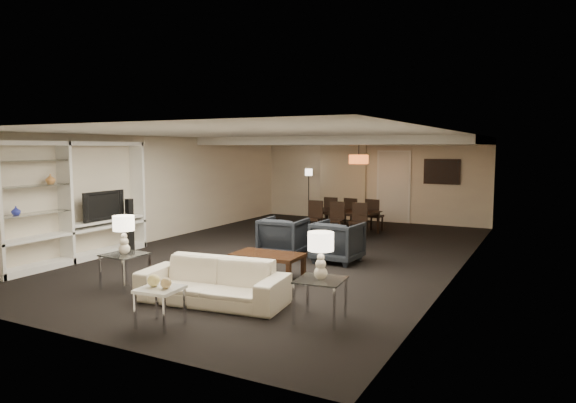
% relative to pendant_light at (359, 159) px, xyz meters
% --- Properties ---
extents(floor, '(11.00, 11.00, 0.00)m').
position_rel_pendant_light_xyz_m(floor, '(-0.30, -3.50, -1.92)').
color(floor, black).
rests_on(floor, ground).
extents(ceiling, '(7.00, 11.00, 0.02)m').
position_rel_pendant_light_xyz_m(ceiling, '(-0.30, -3.50, 0.58)').
color(ceiling, silver).
rests_on(ceiling, ground).
extents(wall_back, '(7.00, 0.02, 2.50)m').
position_rel_pendant_light_xyz_m(wall_back, '(-0.30, 2.00, -0.67)').
color(wall_back, beige).
rests_on(wall_back, ground).
extents(wall_front, '(7.00, 0.02, 2.50)m').
position_rel_pendant_light_xyz_m(wall_front, '(-0.30, -9.00, -0.67)').
color(wall_front, beige).
rests_on(wall_front, ground).
extents(wall_left, '(0.02, 11.00, 2.50)m').
position_rel_pendant_light_xyz_m(wall_left, '(-3.80, -3.50, -0.67)').
color(wall_left, beige).
rests_on(wall_left, ground).
extents(wall_right, '(0.02, 11.00, 2.50)m').
position_rel_pendant_light_xyz_m(wall_right, '(3.20, -3.50, -0.67)').
color(wall_right, beige).
rests_on(wall_right, ground).
extents(ceiling_soffit, '(7.00, 4.00, 0.20)m').
position_rel_pendant_light_xyz_m(ceiling_soffit, '(-0.30, 0.00, 0.48)').
color(ceiling_soffit, silver).
rests_on(ceiling_soffit, ceiling).
extents(curtains, '(1.50, 0.12, 2.40)m').
position_rel_pendant_light_xyz_m(curtains, '(-1.20, 1.92, -0.72)').
color(curtains, beige).
rests_on(curtains, wall_back).
extents(door, '(0.90, 0.05, 2.10)m').
position_rel_pendant_light_xyz_m(door, '(0.40, 1.97, -0.87)').
color(door, silver).
rests_on(door, wall_back).
extents(painting, '(0.95, 0.04, 0.65)m').
position_rel_pendant_light_xyz_m(painting, '(1.80, 1.96, -0.37)').
color(painting, '#142D38').
rests_on(painting, wall_back).
extents(media_unit, '(0.38, 3.40, 2.35)m').
position_rel_pendant_light_xyz_m(media_unit, '(-3.61, -6.10, -0.74)').
color(media_unit, white).
rests_on(media_unit, wall_left).
extents(pendant_light, '(0.52, 0.52, 0.24)m').
position_rel_pendant_light_xyz_m(pendant_light, '(0.00, 0.00, 0.00)').
color(pendant_light, '#D8591E').
rests_on(pendant_light, ceiling_soffit).
extents(sofa, '(2.23, 1.09, 0.63)m').
position_rel_pendant_light_xyz_m(sofa, '(0.36, -7.12, -1.61)').
color(sofa, beige).
rests_on(sofa, floor).
extents(coffee_table, '(1.20, 0.73, 0.42)m').
position_rel_pendant_light_xyz_m(coffee_table, '(0.36, -5.52, -1.71)').
color(coffee_table, black).
rests_on(coffee_table, floor).
extents(armchair_left, '(0.91, 0.94, 0.80)m').
position_rel_pendant_light_xyz_m(armchair_left, '(-0.24, -3.82, -1.52)').
color(armchair_left, black).
rests_on(armchair_left, floor).
extents(armchair_right, '(0.91, 0.93, 0.80)m').
position_rel_pendant_light_xyz_m(armchair_right, '(0.96, -3.82, -1.52)').
color(armchair_right, black).
rests_on(armchair_right, floor).
extents(side_table_left, '(0.63, 0.63, 0.55)m').
position_rel_pendant_light_xyz_m(side_table_left, '(-1.34, -7.12, -1.64)').
color(side_table_left, white).
rests_on(side_table_left, floor).
extents(side_table_right, '(0.65, 0.65, 0.55)m').
position_rel_pendant_light_xyz_m(side_table_right, '(2.06, -7.12, -1.64)').
color(side_table_right, white).
rests_on(side_table_right, floor).
extents(table_lamp_left, '(0.36, 0.36, 0.61)m').
position_rel_pendant_light_xyz_m(table_lamp_left, '(-1.34, -7.12, -1.06)').
color(table_lamp_left, '#F3E4CD').
rests_on(table_lamp_left, side_table_left).
extents(table_lamp_right, '(0.35, 0.35, 0.61)m').
position_rel_pendant_light_xyz_m(table_lamp_right, '(2.06, -7.12, -1.06)').
color(table_lamp_right, beige).
rests_on(table_lamp_right, side_table_right).
extents(marble_table, '(0.53, 0.53, 0.49)m').
position_rel_pendant_light_xyz_m(marble_table, '(0.36, -8.22, -1.67)').
color(marble_table, white).
rests_on(marble_table, floor).
extents(gold_gourd_a, '(0.16, 0.16, 0.16)m').
position_rel_pendant_light_xyz_m(gold_gourd_a, '(0.26, -8.22, -1.35)').
color(gold_gourd_a, '#EEDC7E').
rests_on(gold_gourd_a, marble_table).
extents(gold_gourd_b, '(0.14, 0.14, 0.14)m').
position_rel_pendant_light_xyz_m(gold_gourd_b, '(0.46, -8.22, -1.36)').
color(gold_gourd_b, tan).
rests_on(gold_gourd_b, marble_table).
extents(television, '(1.04, 0.14, 0.60)m').
position_rel_pendant_light_xyz_m(television, '(-3.58, -5.54, -0.87)').
color(television, black).
rests_on(television, media_unit).
extents(vase_blue, '(0.15, 0.15, 0.16)m').
position_rel_pendant_light_xyz_m(vase_blue, '(-3.61, -7.38, -0.78)').
color(vase_blue, '#2832AF').
rests_on(vase_blue, media_unit).
extents(vase_amber, '(0.18, 0.18, 0.19)m').
position_rel_pendant_light_xyz_m(vase_amber, '(-3.61, -6.66, -0.27)').
color(vase_amber, '#C48041').
rests_on(vase_amber, media_unit).
extents(floor_speaker, '(0.14, 0.14, 1.15)m').
position_rel_pendant_light_xyz_m(floor_speaker, '(-3.30, -5.02, -1.34)').
color(floor_speaker, black).
rests_on(floor_speaker, floor).
extents(dining_table, '(1.77, 1.11, 0.59)m').
position_rel_pendant_light_xyz_m(dining_table, '(-0.15, -0.60, -1.62)').
color(dining_table, black).
rests_on(dining_table, floor).
extents(chair_nl, '(0.43, 0.43, 0.88)m').
position_rel_pendant_light_xyz_m(chair_nl, '(-0.75, -1.25, -1.48)').
color(chair_nl, black).
rests_on(chair_nl, floor).
extents(chair_nm, '(0.44, 0.44, 0.88)m').
position_rel_pendant_light_xyz_m(chair_nm, '(-0.15, -1.25, -1.48)').
color(chair_nm, black).
rests_on(chair_nm, floor).
extents(chair_nr, '(0.44, 0.44, 0.88)m').
position_rel_pendant_light_xyz_m(chair_nr, '(0.45, -1.25, -1.48)').
color(chair_nr, black).
rests_on(chair_nr, floor).
extents(chair_fl, '(0.42, 0.42, 0.88)m').
position_rel_pendant_light_xyz_m(chair_fl, '(-0.75, 0.05, -1.48)').
color(chair_fl, black).
rests_on(chair_fl, floor).
extents(chair_fm, '(0.46, 0.46, 0.88)m').
position_rel_pendant_light_xyz_m(chair_fm, '(-0.15, 0.05, -1.48)').
color(chair_fm, black).
rests_on(chair_fm, floor).
extents(chair_fr, '(0.44, 0.44, 0.88)m').
position_rel_pendant_light_xyz_m(chair_fr, '(0.45, 0.05, -1.48)').
color(chair_fr, black).
rests_on(chair_fr, floor).
extents(floor_lamp, '(0.23, 0.23, 1.58)m').
position_rel_pendant_light_xyz_m(floor_lamp, '(-2.09, 1.32, -1.13)').
color(floor_lamp, black).
rests_on(floor_lamp, floor).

